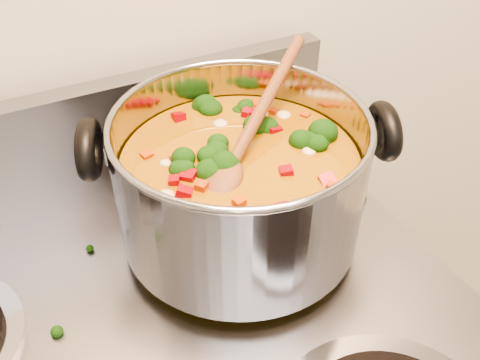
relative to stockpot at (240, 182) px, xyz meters
name	(u,v)px	position (x,y,z in m)	size (l,w,h in m)	color
stockpot	(240,182)	(0.00, 0.00, 0.00)	(0.34, 0.28, 0.17)	gray
wooden_spoon	(245,141)	(0.01, 0.01, 0.05)	(0.22, 0.18, 0.09)	brown
cooktop_crumbs	(327,188)	(0.14, 0.03, -0.08)	(0.12, 0.20, 0.01)	black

